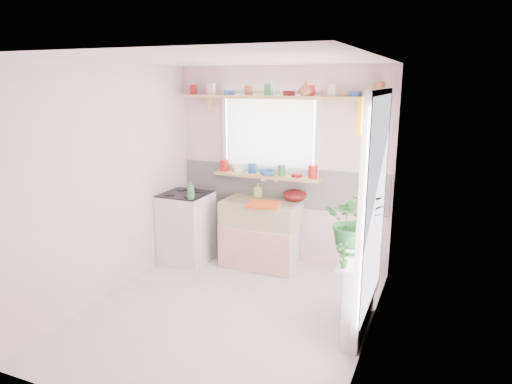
% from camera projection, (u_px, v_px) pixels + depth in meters
% --- Properties ---
extents(room, '(3.20, 3.20, 3.20)m').
position_uv_depth(room, '(316.00, 171.00, 4.87)').
color(room, white).
rests_on(room, ground).
extents(sink_unit, '(0.95, 0.65, 1.11)m').
position_uv_depth(sink_unit, '(261.00, 233.00, 5.79)').
color(sink_unit, white).
rests_on(sink_unit, ground).
extents(cooker, '(0.58, 0.58, 0.93)m').
position_uv_depth(cooker, '(186.00, 227.00, 5.93)').
color(cooker, white).
rests_on(cooker, ground).
extents(radiator_ledge, '(0.22, 0.95, 0.78)m').
position_uv_depth(radiator_ledge, '(360.00, 291.00, 4.27)').
color(radiator_ledge, white).
rests_on(radiator_ledge, ground).
extents(windowsill, '(1.40, 0.22, 0.04)m').
position_uv_depth(windowsill, '(267.00, 176.00, 5.79)').
color(windowsill, tan).
rests_on(windowsill, room).
extents(pine_shelf, '(2.52, 0.24, 0.04)m').
position_uv_depth(pine_shelf, '(278.00, 97.00, 5.49)').
color(pine_shelf, tan).
rests_on(pine_shelf, room).
extents(shelf_crockery, '(2.47, 0.11, 0.12)m').
position_uv_depth(shelf_crockery, '(277.00, 91.00, 5.48)').
color(shelf_crockery, red).
rests_on(shelf_crockery, pine_shelf).
extents(sill_crockery, '(1.35, 0.11, 0.12)m').
position_uv_depth(sill_crockery, '(266.00, 170.00, 5.78)').
color(sill_crockery, red).
rests_on(sill_crockery, windowsill).
extents(dish_tray, '(0.41, 0.33, 0.04)m').
position_uv_depth(dish_tray, '(264.00, 204.00, 5.47)').
color(dish_tray, '#F85716').
rests_on(dish_tray, sink_unit).
extents(colander, '(0.40, 0.40, 0.14)m').
position_uv_depth(colander, '(295.00, 195.00, 5.72)').
color(colander, '#611310').
rests_on(colander, sink_unit).
extents(jade_plant, '(0.63, 0.58, 0.58)m').
position_uv_depth(jade_plant, '(354.00, 221.00, 4.16)').
color(jade_plant, '#255A24').
rests_on(jade_plant, radiator_ledge).
extents(fruit_bowl, '(0.42, 0.42, 0.08)m').
position_uv_depth(fruit_bowl, '(352.00, 248.00, 4.21)').
color(fruit_bowl, silver).
rests_on(fruit_bowl, radiator_ledge).
extents(herb_pot, '(0.14, 0.12, 0.23)m').
position_uv_depth(herb_pot, '(343.00, 255.00, 3.83)').
color(herb_pot, '#316528').
rests_on(herb_pot, radiator_ledge).
extents(soap_bottle_sink, '(0.10, 0.10, 0.18)m').
position_uv_depth(soap_bottle_sink, '(258.00, 190.00, 5.90)').
color(soap_bottle_sink, '#BCD05C').
rests_on(soap_bottle_sink, sink_unit).
extents(sill_cup, '(0.12, 0.12, 0.09)m').
position_uv_depth(sill_cup, '(235.00, 167.00, 6.01)').
color(sill_cup, '#F0E1D0').
rests_on(sill_cup, windowsill).
extents(sill_bowl, '(0.26, 0.26, 0.07)m').
position_uv_depth(sill_bowl, '(267.00, 173.00, 5.71)').
color(sill_bowl, '#346AAA').
rests_on(sill_bowl, windowsill).
extents(shelf_vase, '(0.21, 0.21, 0.17)m').
position_uv_depth(shelf_vase, '(305.00, 89.00, 5.28)').
color(shelf_vase, '#AC5B35').
rests_on(shelf_vase, pine_shelf).
extents(cooker_bottle, '(0.12, 0.12, 0.25)m').
position_uv_depth(cooker_bottle, '(191.00, 189.00, 5.51)').
color(cooker_bottle, '#3B764C').
rests_on(cooker_bottle, cooker).
extents(fruit, '(0.20, 0.14, 0.10)m').
position_uv_depth(fruit, '(354.00, 241.00, 4.20)').
color(fruit, '#DB5612').
rests_on(fruit, fruit_bowl).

